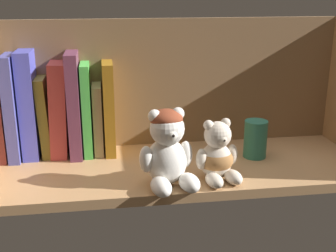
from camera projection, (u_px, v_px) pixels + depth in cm
name	position (u px, v px, depth cm)	size (l,w,h in cm)	color
shelf_board	(178.00, 169.00, 94.85)	(80.17, 27.68, 2.00)	tan
shelf_back_panel	(168.00, 87.00, 103.89)	(82.57, 1.20, 31.75)	olive
book_0	(3.00, 119.00, 97.34)	(2.25, 12.63, 17.06)	maroon
book_1	(14.00, 106.00, 96.80)	(2.40, 13.37, 23.03)	#474A99
book_2	(30.00, 104.00, 97.16)	(3.40, 10.89, 23.70)	#4B50C7
book_3	(45.00, 116.00, 98.50)	(2.09, 9.67, 17.75)	olive
book_4	(59.00, 108.00, 98.45)	(3.58, 10.74, 21.05)	#BC4141
book_5	(75.00, 103.00, 98.60)	(2.61, 13.63, 23.24)	#643149
book_6	(87.00, 108.00, 99.36)	(1.89, 11.51, 20.69)	green
book_7	(98.00, 118.00, 100.42)	(2.02, 10.39, 15.85)	tan
book_8	(109.00, 107.00, 100.01)	(2.34, 11.87, 20.87)	#956316
teddy_bear_larger	(168.00, 150.00, 82.89)	(11.24, 11.71, 15.15)	white
teddy_bear_smaller	(217.00, 156.00, 86.21)	(9.29, 9.86, 12.32)	beige
pillar_candle	(255.00, 139.00, 97.78)	(5.12, 5.12, 8.41)	#2D7A66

